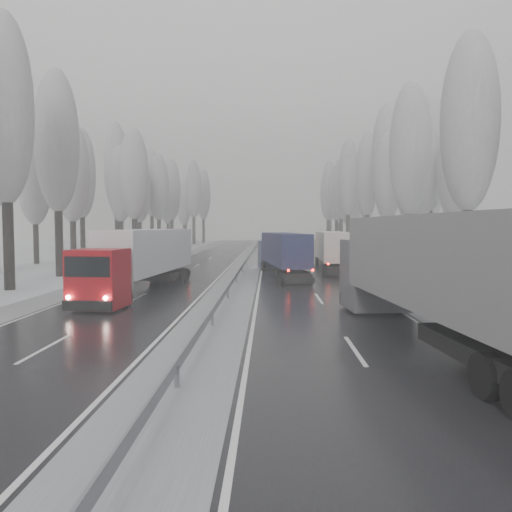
{
  "coord_description": "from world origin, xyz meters",
  "views": [
    {
      "loc": [
        2.36,
        -16.55,
        4.18
      ],
      "look_at": [
        1.51,
        16.6,
        2.2
      ],
      "focal_mm": 35.0,
      "sensor_mm": 36.0,
      "label": 1
    }
  ],
  "objects_px": {
    "truck_grey_tarp": "(434,269)",
    "box_truck_distant": "(271,240)",
    "truck_cream_box": "(330,248)",
    "truck_blue_box": "(282,251)",
    "truck_red_red": "(169,245)",
    "truck_red_white": "(144,256)"
  },
  "relations": [
    {
      "from": "truck_blue_box",
      "to": "truck_cream_box",
      "type": "xyz_separation_m",
      "value": [
        4.73,
        5.7,
        0.03
      ]
    },
    {
      "from": "truck_cream_box",
      "to": "truck_red_red",
      "type": "distance_m",
      "value": 16.38
    },
    {
      "from": "truck_grey_tarp",
      "to": "truck_red_white",
      "type": "height_order",
      "value": "truck_grey_tarp"
    },
    {
      "from": "truck_grey_tarp",
      "to": "truck_cream_box",
      "type": "xyz_separation_m",
      "value": [
        -0.01,
        29.47,
        -0.52
      ]
    },
    {
      "from": "truck_red_white",
      "to": "truck_red_red",
      "type": "distance_m",
      "value": 19.69
    },
    {
      "from": "truck_blue_box",
      "to": "truck_cream_box",
      "type": "distance_m",
      "value": 7.41
    },
    {
      "from": "truck_blue_box",
      "to": "truck_red_red",
      "type": "xyz_separation_m",
      "value": [
        -11.28,
        9.17,
        0.17
      ]
    },
    {
      "from": "truck_grey_tarp",
      "to": "truck_blue_box",
      "type": "distance_m",
      "value": 24.24
    },
    {
      "from": "box_truck_distant",
      "to": "truck_red_red",
      "type": "xyz_separation_m",
      "value": [
        -10.67,
        -44.52,
        0.8
      ]
    },
    {
      "from": "truck_blue_box",
      "to": "truck_grey_tarp",
      "type": "bearing_deg",
      "value": -86.65
    },
    {
      "from": "truck_cream_box",
      "to": "box_truck_distant",
      "type": "bearing_deg",
      "value": 98.32
    },
    {
      "from": "truck_blue_box",
      "to": "box_truck_distant",
      "type": "bearing_deg",
      "value": 82.7
    },
    {
      "from": "truck_grey_tarp",
      "to": "truck_red_white",
      "type": "relative_size",
      "value": 1.15
    },
    {
      "from": "truck_grey_tarp",
      "to": "box_truck_distant",
      "type": "relative_size",
      "value": 2.24
    },
    {
      "from": "truck_cream_box",
      "to": "truck_red_red",
      "type": "height_order",
      "value": "truck_red_red"
    },
    {
      "from": "box_truck_distant",
      "to": "truck_cream_box",
      "type": "bearing_deg",
      "value": -89.76
    },
    {
      "from": "truck_red_white",
      "to": "truck_red_red",
      "type": "xyz_separation_m",
      "value": [
        -2.31,
        19.56,
        -0.04
      ]
    },
    {
      "from": "truck_blue_box",
      "to": "truck_red_white",
      "type": "distance_m",
      "value": 13.72
    },
    {
      "from": "truck_grey_tarp",
      "to": "truck_cream_box",
      "type": "bearing_deg",
      "value": 84.34
    },
    {
      "from": "truck_blue_box",
      "to": "truck_cream_box",
      "type": "bearing_deg",
      "value": 42.37
    },
    {
      "from": "truck_grey_tarp",
      "to": "box_truck_distant",
      "type": "xyz_separation_m",
      "value": [
        -5.35,
        77.45,
        -1.18
      ]
    },
    {
      "from": "truck_cream_box",
      "to": "box_truck_distant",
      "type": "xyz_separation_m",
      "value": [
        -5.34,
        47.98,
        -0.66
      ]
    }
  ]
}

